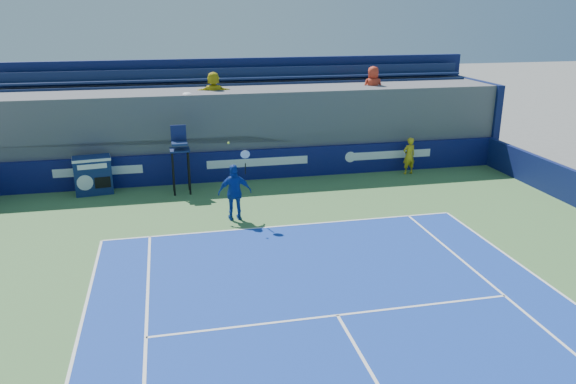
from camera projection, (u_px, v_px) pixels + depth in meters
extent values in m
imported|color=gold|center=(409.00, 156.00, 22.77)|extent=(0.60, 0.44, 1.51)
cube|color=white|center=(285.00, 226.00, 17.46)|extent=(10.97, 0.07, 0.00)
cube|color=white|center=(337.00, 315.00, 12.37)|extent=(8.23, 0.07, 0.00)
cube|color=#0D114C|center=(258.00, 164.00, 22.12)|extent=(20.40, 0.20, 1.20)
cube|color=white|center=(98.00, 171.00, 20.77)|extent=(3.20, 0.01, 0.32)
cube|color=white|center=(258.00, 162.00, 21.99)|extent=(4.00, 0.01, 0.32)
cube|color=white|center=(390.00, 155.00, 23.11)|extent=(3.60, 0.01, 0.32)
cylinder|color=white|center=(350.00, 157.00, 22.76)|extent=(0.44, 0.01, 0.44)
cube|color=#102051|center=(93.00, 175.00, 20.34)|extent=(1.38, 0.87, 1.40)
cube|color=silver|center=(91.00, 158.00, 20.14)|extent=(1.40, 0.89, 0.10)
cylinder|color=silver|center=(85.00, 183.00, 19.97)|extent=(0.56, 0.09, 0.56)
cube|color=black|center=(103.00, 182.00, 20.18)|extent=(0.55, 0.09, 0.40)
cube|color=white|center=(92.00, 167.00, 19.89)|extent=(0.99, 0.14, 0.18)
cylinder|color=black|center=(174.00, 175.00, 20.06)|extent=(0.07, 0.07, 1.60)
cylinder|color=black|center=(189.00, 174.00, 20.18)|extent=(0.07, 0.07, 1.60)
cylinder|color=black|center=(173.00, 170.00, 20.58)|extent=(0.07, 0.07, 1.60)
cylinder|color=black|center=(188.00, 169.00, 20.70)|extent=(0.07, 0.07, 1.60)
cube|color=#0F1C4C|center=(180.00, 150.00, 20.12)|extent=(0.71, 0.71, 0.06)
cube|color=#14234D|center=(179.00, 144.00, 19.95)|extent=(0.56, 0.46, 0.08)
cube|color=#131B4A|center=(178.00, 133.00, 20.19)|extent=(0.55, 0.07, 0.60)
imported|color=#123598|center=(235.00, 192.00, 17.74)|extent=(1.06, 0.45, 1.82)
cylinder|color=black|center=(245.00, 169.00, 17.49)|extent=(0.05, 0.16, 0.39)
torus|color=silver|center=(245.00, 154.00, 17.28)|extent=(0.30, 0.14, 0.29)
cylinder|color=silver|center=(245.00, 154.00, 17.28)|extent=(0.26, 0.10, 0.24)
sphere|color=#D2EF35|center=(228.00, 143.00, 17.12)|extent=(0.07, 0.07, 0.07)
cube|color=#4A4B4F|center=(250.00, 128.00, 23.55)|extent=(20.40, 3.60, 3.38)
cube|color=#4A4B4F|center=(255.00, 140.00, 22.36)|extent=(20.40, 0.90, 0.55)
cube|color=#122046|center=(255.00, 129.00, 22.12)|extent=(20.00, 0.45, 0.08)
cube|color=#122046|center=(254.00, 122.00, 22.29)|extent=(20.00, 0.06, 0.45)
cube|color=#4A4B4F|center=(251.00, 122.00, 23.02)|extent=(20.40, 0.90, 0.55)
cube|color=#122046|center=(251.00, 111.00, 22.78)|extent=(20.00, 0.45, 0.08)
cube|color=#122046|center=(250.00, 105.00, 22.95)|extent=(20.00, 0.06, 0.45)
cube|color=#4A4B4F|center=(248.00, 105.00, 23.69)|extent=(20.40, 0.90, 0.55)
cube|color=#122046|center=(248.00, 94.00, 23.45)|extent=(20.00, 0.45, 0.08)
cube|color=#122046|center=(247.00, 88.00, 23.62)|extent=(20.00, 0.06, 0.45)
cube|color=#4A4B4F|center=(244.00, 89.00, 24.35)|extent=(20.40, 0.90, 0.55)
cube|color=#122046|center=(244.00, 78.00, 24.11)|extent=(20.00, 0.45, 0.08)
cube|color=#122046|center=(243.00, 73.00, 24.28)|extent=(20.00, 0.06, 0.45)
cube|color=#0C1647|center=(243.00, 108.00, 25.20)|extent=(20.80, 0.30, 4.40)
cube|color=#0C1647|center=(474.00, 118.00, 25.65)|extent=(0.30, 3.90, 3.40)
imported|color=gold|center=(97.00, 120.00, 20.78)|extent=(0.76, 0.60, 1.54)
imported|color=silver|center=(188.00, 114.00, 21.44)|extent=(1.10, 0.65, 1.67)
imported|color=teal|center=(275.00, 112.00, 22.14)|extent=(0.98, 0.48, 1.61)
imported|color=red|center=(373.00, 88.00, 23.66)|extent=(0.93, 0.63, 1.85)
imported|color=black|center=(416.00, 107.00, 23.37)|extent=(0.60, 0.43, 1.55)
imported|color=gold|center=(214.00, 94.00, 22.31)|extent=(1.68, 0.62, 1.78)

